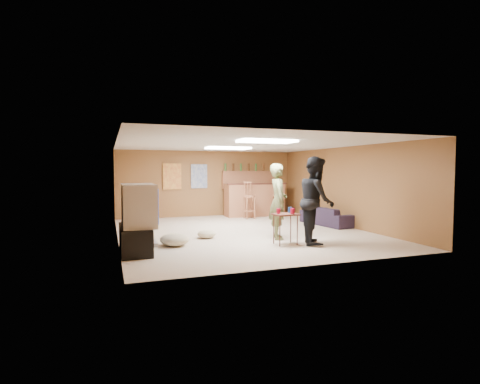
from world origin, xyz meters
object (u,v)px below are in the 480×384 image
object	(u,v)px
person_olive	(278,201)
bar_counter	(255,200)
person_black	(316,200)
sofa	(327,216)
tray_table	(285,229)
tv_body	(138,205)

from	to	relation	value
person_olive	bar_counter	bearing A→B (deg)	2.00
bar_counter	person_olive	bearing A→B (deg)	-104.48
person_black	sofa	world-z (taller)	person_black
sofa	tray_table	world-z (taller)	tray_table
person_black	tray_table	bearing A→B (deg)	102.65
sofa	tray_table	distance (m)	3.20
tray_table	person_olive	bearing A→B (deg)	78.25
bar_counter	person_olive	world-z (taller)	person_olive
bar_counter	sofa	world-z (taller)	bar_counter
bar_counter	sofa	size ratio (longest dim) A/B	1.14
tv_body	person_black	world-z (taller)	person_black
tray_table	tv_body	bearing A→B (deg)	174.54
bar_counter	tray_table	world-z (taller)	bar_counter
tv_body	tray_table	bearing A→B (deg)	-5.46
tray_table	sofa	bearing A→B (deg)	41.70
person_black	tray_table	distance (m)	0.90
person_black	tray_table	size ratio (longest dim) A/B	2.84
tv_body	person_olive	world-z (taller)	person_olive
person_olive	person_black	xyz separation A→B (m)	(0.52, -0.77, 0.07)
sofa	bar_counter	bearing A→B (deg)	17.82
person_olive	tray_table	xyz separation A→B (m)	(-0.13, -0.64, -0.53)
person_black	person_olive	bearing A→B (deg)	57.72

